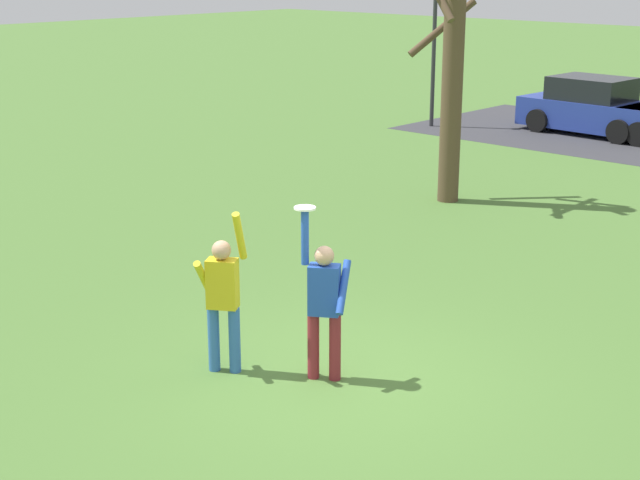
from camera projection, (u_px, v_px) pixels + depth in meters
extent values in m
plane|color=#4C7533|center=(337.00, 379.00, 11.23)|extent=(120.00, 120.00, 0.00)
cylinder|color=maroon|center=(335.00, 347.00, 11.12)|extent=(0.14, 0.14, 0.82)
cylinder|color=maroon|center=(313.00, 346.00, 11.16)|extent=(0.14, 0.14, 0.82)
cube|color=#234CB2|center=(324.00, 290.00, 10.94)|extent=(0.42, 0.38, 0.60)
sphere|color=tan|center=(324.00, 256.00, 10.82)|extent=(0.23, 0.23, 0.23)
cylinder|color=#234CB2|center=(343.00, 287.00, 10.88)|extent=(0.30, 0.44, 0.59)
cylinder|color=#234CB2|center=(305.00, 237.00, 10.79)|extent=(0.09, 0.09, 0.66)
cylinder|color=#3366B7|center=(214.00, 339.00, 11.37)|extent=(0.14, 0.14, 0.82)
cylinder|color=#3366B7|center=(235.00, 340.00, 11.33)|extent=(0.14, 0.14, 0.82)
cube|color=gold|center=(222.00, 284.00, 11.14)|extent=(0.42, 0.38, 0.60)
sphere|color=tan|center=(221.00, 250.00, 11.03)|extent=(0.23, 0.23, 0.23)
cylinder|color=gold|center=(204.00, 279.00, 11.17)|extent=(0.30, 0.44, 0.59)
cylinder|color=gold|center=(240.00, 236.00, 10.93)|extent=(0.24, 0.32, 0.65)
cylinder|color=white|center=(305.00, 208.00, 10.69)|extent=(0.25, 0.25, 0.02)
cube|color=#233893|center=(594.00, 114.00, 26.75)|extent=(4.18, 1.99, 0.80)
cube|color=black|center=(592.00, 88.00, 26.65)|extent=(2.18, 1.74, 0.64)
cylinder|color=black|center=(619.00, 132.00, 25.33)|extent=(0.67, 0.25, 0.66)
cylinder|color=black|center=(571.00, 113.00, 28.29)|extent=(0.67, 0.25, 0.66)
cylinder|color=black|center=(538.00, 121.00, 27.07)|extent=(0.67, 0.25, 0.66)
cylinder|color=black|center=(639.00, 134.00, 24.97)|extent=(0.67, 0.25, 0.66)
cylinder|color=brown|center=(453.00, 57.00, 18.65)|extent=(0.43, 0.43, 5.88)
cylinder|color=brown|center=(442.00, 28.00, 19.13)|extent=(0.92, 1.27, 1.16)
cylinder|color=#2D2D33|center=(434.00, 58.00, 27.53)|extent=(0.12, 0.12, 4.00)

